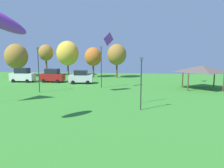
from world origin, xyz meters
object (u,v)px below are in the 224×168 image
(parked_car_second_from_left, at_px, (52,76))
(light_post_3, at_px, (38,67))
(light_post_1, at_px, (101,65))
(park_pavilion, at_px, (202,69))
(kite_flying_7, at_px, (109,39))
(treeline_tree_2, at_px, (68,53))
(parked_car_third_from_left, at_px, (81,77))
(parked_car_leftmost, at_px, (22,75))
(light_post_0, at_px, (141,80))
(treeline_tree_1, at_px, (46,53))
(treeline_tree_4, at_px, (117,55))
(treeline_tree_3, at_px, (93,57))
(treeline_tree_0, at_px, (16,56))

(parked_car_second_from_left, xyz_separation_m, light_post_3, (1.53, -9.66, 2.35))
(light_post_1, bearing_deg, park_pavilion, 2.21)
(kite_flying_7, distance_m, treeline_tree_2, 19.00)
(parked_car_third_from_left, height_order, treeline_tree_2, treeline_tree_2)
(parked_car_third_from_left, bearing_deg, parked_car_leftmost, 170.92)
(parked_car_leftmost, xyz_separation_m, parked_car_third_from_left, (11.06, -0.80, -0.09))
(park_pavilion, distance_m, light_post_0, 16.47)
(treeline_tree_1, bearing_deg, treeline_tree_4, -7.34)
(treeline_tree_2, height_order, treeline_tree_3, treeline_tree_2)
(treeline_tree_2, bearing_deg, treeline_tree_0, -168.41)
(light_post_0, distance_m, treeline_tree_1, 34.42)
(parked_car_leftmost, height_order, treeline_tree_1, treeline_tree_1)
(park_pavilion, bearing_deg, treeline_tree_1, 154.51)
(kite_flying_7, relative_size, parked_car_second_from_left, 0.47)
(light_post_0, bearing_deg, treeline_tree_4, 99.81)
(parked_car_second_from_left, height_order, light_post_0, light_post_0)
(light_post_3, bearing_deg, treeline_tree_0, 125.13)
(kite_flying_7, xyz_separation_m, treeline_tree_3, (-4.78, 13.53, -3.19))
(light_post_3, height_order, treeline_tree_1, treeline_tree_1)
(kite_flying_7, relative_size, parked_car_third_from_left, 0.48)
(light_post_0, relative_size, treeline_tree_1, 0.77)
(light_post_1, bearing_deg, light_post_0, -65.48)
(parked_car_second_from_left, height_order, park_pavilion, park_pavilion)
(treeline_tree_1, relative_size, treeline_tree_4, 0.99)
(parked_car_leftmost, xyz_separation_m, treeline_tree_4, (16.67, 8.00, 3.54))
(parked_car_leftmost, xyz_separation_m, treeline_tree_1, (0.74, 10.05, 3.85))
(parked_car_third_from_left, height_order, treeline_tree_1, treeline_tree_1)
(parked_car_second_from_left, distance_m, light_post_0, 23.80)
(parked_car_leftmost, relative_size, treeline_tree_1, 0.63)
(treeline_tree_0, bearing_deg, parked_car_leftmost, -57.22)
(parked_car_second_from_left, distance_m, treeline_tree_1, 11.55)
(kite_flying_7, height_order, parked_car_third_from_left, kite_flying_7)
(kite_flying_7, distance_m, park_pavilion, 14.91)
(light_post_1, bearing_deg, treeline_tree_4, 83.67)
(parked_car_third_from_left, distance_m, park_pavilion, 19.98)
(kite_flying_7, bearing_deg, treeline_tree_4, 89.13)
(treeline_tree_3, bearing_deg, parked_car_third_from_left, -93.95)
(treeline_tree_3, bearing_deg, light_post_1, -74.56)
(light_post_3, bearing_deg, park_pavilion, 12.34)
(treeline_tree_1, bearing_deg, parked_car_second_from_left, -63.83)
(light_post_0, xyz_separation_m, treeline_tree_1, (-20.36, 27.67, 2.03))
(treeline_tree_2, bearing_deg, light_post_3, -85.88)
(light_post_1, height_order, light_post_3, light_post_1)
(treeline_tree_2, distance_m, treeline_tree_4, 11.18)
(light_post_1, distance_m, treeline_tree_1, 20.82)
(treeline_tree_0, height_order, treeline_tree_2, treeline_tree_2)
(light_post_1, xyz_separation_m, treeline_tree_3, (-3.57, 12.92, 0.70))
(parked_car_third_from_left, height_order, treeline_tree_0, treeline_tree_0)
(treeline_tree_4, bearing_deg, parked_car_leftmost, -154.36)
(park_pavilion, relative_size, light_post_1, 0.99)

